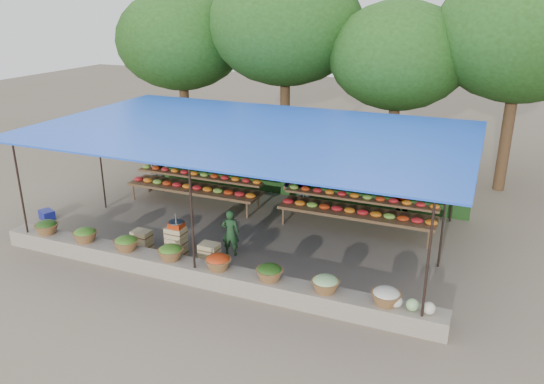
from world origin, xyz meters
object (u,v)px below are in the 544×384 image
at_px(crate_counter, 175,245).
at_px(blue_crate_back, 47,215).
at_px(vendor_seated, 230,233).
at_px(weighing_scale, 176,224).
at_px(blue_crate_front, 93,246).

bearing_deg(crate_counter, blue_crate_back, 172.88).
relative_size(vendor_seated, blue_crate_back, 2.71).
bearing_deg(vendor_seated, blue_crate_back, -13.93).
bearing_deg(crate_counter, vendor_seated, 26.99).
height_order(weighing_scale, blue_crate_back, weighing_scale).
xyz_separation_m(crate_counter, weighing_scale, (0.06, -0.00, 0.55)).
xyz_separation_m(vendor_seated, blue_crate_front, (-3.19, -1.17, -0.44)).
distance_m(weighing_scale, blue_crate_back, 4.79).
height_order(crate_counter, blue_crate_back, crate_counter).
height_order(vendor_seated, blue_crate_front, vendor_seated).
distance_m(vendor_seated, blue_crate_back, 5.84).
relative_size(crate_counter, blue_crate_front, 4.72).
height_order(crate_counter, vendor_seated, vendor_seated).
bearing_deg(blue_crate_back, blue_crate_front, -1.01).
bearing_deg(blue_crate_front, blue_crate_back, 152.93).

